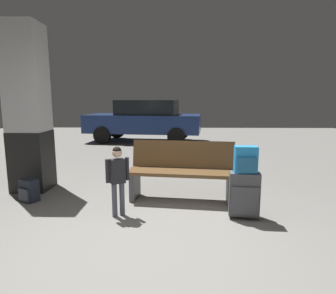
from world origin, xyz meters
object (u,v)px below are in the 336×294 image
Objects in this scene: bench at (182,171)px; backpack_dark_floor at (29,190)px; parked_car_far at (145,120)px; backpack_bright at (246,160)px; suitcase at (244,194)px; structural_pillar at (28,110)px; child at (117,174)px.

backpack_dark_floor is at bearing -176.34° from bench.
backpack_bright is at bearing -74.09° from parked_car_far.
backpack_dark_floor is (-3.10, 0.57, -0.60)m from backpack_bright.
suitcase is at bearing -42.24° from bench.
suitcase is 7.22m from parked_car_far.
suitcase is 0.14× the size of parked_car_far.
child is at bearing -34.12° from structural_pillar.
structural_pillar is 3.67m from suitcase.
suitcase is at bearing -10.35° from backpack_dark_floor.
child is at bearing 178.98° from backpack_bright.
backpack_bright reaches higher than suitcase.
child is (-0.85, -0.69, 0.13)m from bench.
child is 0.22× the size of parked_car_far.
structural_pillar is 4.53× the size of suitcase.
structural_pillar is 1.66× the size of bench.
parked_car_far is at bearing 100.83° from bench.
backpack_dark_floor is at bearing 159.81° from child.
parked_car_far is (-1.19, 6.21, 0.36)m from bench.
backpack_bright is 1.00× the size of backpack_dark_floor.
structural_pillar is 3.57m from backpack_bright.
structural_pillar reaches higher than backpack_dark_floor.
child is 1.61m from backpack_dark_floor.
suitcase is 1.65m from child.
bench is at bearing -10.18° from structural_pillar.
suitcase is at bearing -19.40° from structural_pillar.
structural_pillar is 1.35m from backpack_dark_floor.
suitcase is 0.65× the size of child.
bench is at bearing 3.66° from backpack_dark_floor.
parked_car_far reaches higher than backpack_dark_floor.
structural_pillar is 2.73m from bench.
backpack_dark_floor is 0.08× the size of parked_car_far.
backpack_bright is 1.65m from child.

